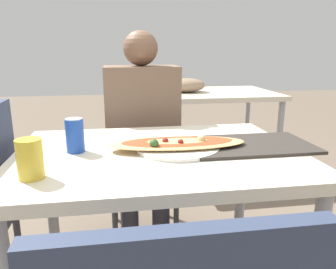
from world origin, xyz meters
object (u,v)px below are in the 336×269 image
at_px(pizza_main, 178,144).
at_px(dining_table, 158,172).
at_px(chair_far_seated, 141,151).
at_px(drink_glass, 30,159).
at_px(person_seated, 142,124).
at_px(soda_can, 75,135).

bearing_deg(pizza_main, dining_table, -175.74).
relative_size(chair_far_seated, drink_glass, 7.51).
relative_size(chair_far_seated, person_seated, 0.75).
xyz_separation_m(person_seated, soda_can, (-0.29, -0.57, 0.09)).
distance_m(pizza_main, drink_glass, 0.52).
height_order(chair_far_seated, person_seated, person_seated).
xyz_separation_m(pizza_main, soda_can, (-0.38, 0.03, 0.04)).
bearing_deg(chair_far_seated, pizza_main, 96.89).
distance_m(chair_far_seated, drink_glass, 1.04).
xyz_separation_m(chair_far_seated, person_seated, (0.00, -0.12, 0.20)).
bearing_deg(pizza_main, drink_glass, -155.69).
bearing_deg(drink_glass, soda_can, 67.88).
bearing_deg(soda_can, dining_table, -6.42).
bearing_deg(dining_table, pizza_main, 4.26).
height_order(dining_table, pizza_main, pizza_main).
xyz_separation_m(dining_table, person_seated, (-0.01, 0.60, 0.05)).
relative_size(pizza_main, drink_glass, 4.39).
bearing_deg(chair_far_seated, soda_can, 66.94).
xyz_separation_m(dining_table, pizza_main, (0.08, 0.01, 0.10)).
xyz_separation_m(soda_can, drink_glass, (-0.10, -0.24, -0.00)).
height_order(dining_table, person_seated, person_seated).
distance_m(dining_table, person_seated, 0.60).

